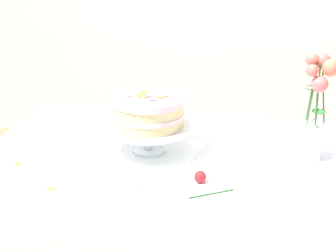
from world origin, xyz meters
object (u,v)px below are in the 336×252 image
Objects in this scene: flower_vase at (315,111)px; fallen_rose at (201,178)px; dining_table at (181,190)px; cake_stand at (149,130)px; layer_cake at (148,111)px.

flower_vase is 0.44m from fallen_rose.
flower_vase is 2.78× the size of fallen_rose.
dining_table is 0.23m from cake_stand.
cake_stand reaches higher than dining_table.
flower_vase reaches higher than layer_cake.
dining_table is 0.51m from flower_vase.
cake_stand is 0.29m from fallen_rose.
fallen_rose is at bearing -41.54° from layer_cake.
dining_table is 0.29m from layer_cake.
fallen_rose is at bearing -41.54° from cake_stand.
flower_vase reaches higher than dining_table.
dining_table is 10.97× the size of fallen_rose.
fallen_rose is (0.21, -0.19, -0.07)m from cake_stand.
fallen_rose is at bearing -142.53° from flower_vase.
fallen_rose is (0.08, -0.10, 0.11)m from dining_table.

